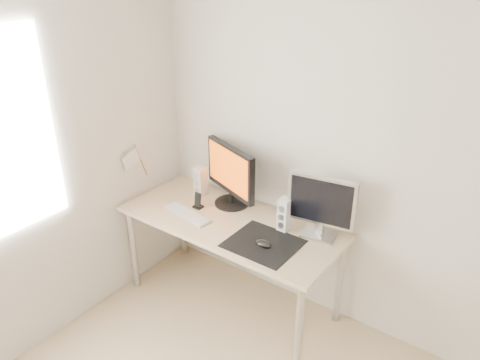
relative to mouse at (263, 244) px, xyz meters
The scene contains 11 objects.
wall_back 0.91m from the mouse, 42.41° to the left, with size 3.50×3.50×0.00m, color silver.
mousepad 0.04m from the mouse, 123.69° to the left, with size 0.45×0.40×0.00m, color black.
mouse is the anchor object (origin of this frame).
desk 0.41m from the mouse, 159.04° to the left, with size 1.60×0.70×0.73m.
main_monitor 0.65m from the mouse, 147.12° to the left, with size 0.53×0.33×0.47m.
second_monitor 0.45m from the mouse, 55.41° to the left, with size 0.45×0.19×0.43m.
speaker_left 0.86m from the mouse, 158.18° to the left, with size 0.07×0.09×0.23m.
speaker_right 0.27m from the mouse, 90.91° to the left, with size 0.07×0.09×0.23m.
keyboard 0.67m from the mouse, behind, with size 0.43×0.18×0.02m.
phone_dock 0.69m from the mouse, 167.94° to the left, with size 0.07×0.06×0.12m.
pennant 1.20m from the mouse, behind, with size 0.01×0.23×0.29m.
Camera 1 is at (0.80, -0.88, 2.43)m, focal length 35.00 mm.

